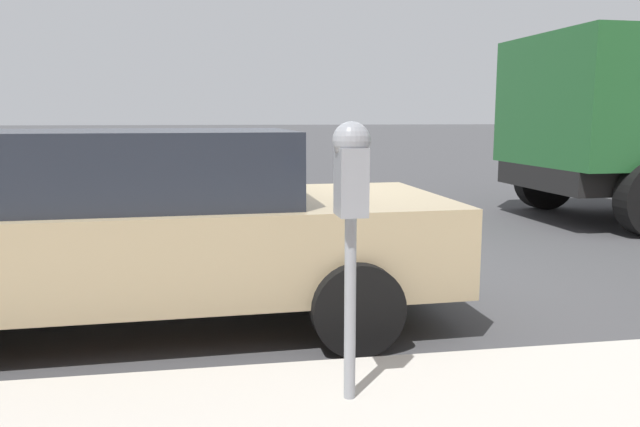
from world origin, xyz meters
The scene contains 3 objects.
ground_plane centered at (0.00, 0.00, 0.00)m, with size 220.00×220.00×0.00m, color #424244.
parking_meter centered at (-2.72, 0.22, 1.24)m, with size 0.21×0.19×1.44m.
car_tan centered at (-0.88, 1.49, 0.79)m, with size 2.15×4.74×1.51m.
Camera 1 is at (-5.74, 0.89, 1.61)m, focal length 35.00 mm.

